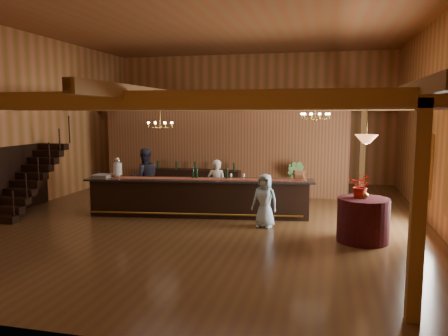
% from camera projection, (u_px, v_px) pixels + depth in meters
% --- Properties ---
extents(floor, '(14.00, 14.00, 0.00)m').
position_uv_depth(floor, '(211.00, 216.00, 12.67)').
color(floor, '#54371B').
rests_on(floor, ground).
extents(ceiling, '(14.00, 14.00, 0.00)m').
position_uv_depth(ceiling, '(210.00, 21.00, 11.98)').
color(ceiling, brown).
rests_on(ceiling, wall_back).
extents(wall_back, '(12.00, 0.10, 5.50)m').
position_uv_depth(wall_back, '(252.00, 118.00, 19.09)').
color(wall_back, '#BE7449').
rests_on(wall_back, floor).
extents(wall_front, '(12.00, 0.10, 5.50)m').
position_uv_depth(wall_front, '(68.00, 132.00, 5.57)').
color(wall_front, '#BE7449').
rests_on(wall_front, floor).
extents(wall_left, '(0.10, 14.00, 5.50)m').
position_uv_depth(wall_left, '(26.00, 121.00, 13.69)').
color(wall_left, '#BE7449').
rests_on(wall_left, floor).
extents(wall_right, '(0.10, 14.00, 5.50)m').
position_uv_depth(wall_right, '(441.00, 123.00, 10.96)').
color(wall_right, '#BE7449').
rests_on(wall_right, floor).
extents(beam_grid, '(11.90, 13.90, 0.39)m').
position_uv_depth(beam_grid, '(215.00, 104.00, 12.75)').
color(beam_grid, olive).
rests_on(beam_grid, wall_left).
extents(support_posts, '(9.20, 10.20, 3.20)m').
position_uv_depth(support_posts, '(206.00, 164.00, 11.99)').
color(support_posts, olive).
rests_on(support_posts, floor).
extents(partition_wall, '(9.00, 0.18, 3.10)m').
position_uv_depth(partition_wall, '(222.00, 152.00, 15.97)').
color(partition_wall, brown).
rests_on(partition_wall, floor).
extents(window_right_back, '(0.12, 1.05, 1.75)m').
position_uv_depth(window_right_back, '(427.00, 165.00, 12.09)').
color(window_right_back, white).
rests_on(window_right_back, wall_right).
extents(staircase, '(1.00, 2.80, 2.00)m').
position_uv_depth(staircase, '(29.00, 180.00, 13.07)').
color(staircase, black).
rests_on(staircase, floor).
extents(backroom_boxes, '(4.10, 0.60, 1.10)m').
position_uv_depth(backroom_boxes, '(238.00, 173.00, 17.99)').
color(backroom_boxes, black).
rests_on(backroom_boxes, floor).
extents(tasting_bar, '(6.62, 1.70, 1.11)m').
position_uv_depth(tasting_bar, '(199.00, 197.00, 12.65)').
color(tasting_bar, black).
rests_on(tasting_bar, floor).
extents(beverage_dispenser, '(0.26, 0.26, 0.60)m').
position_uv_depth(beverage_dispenser, '(117.00, 168.00, 12.83)').
color(beverage_dispenser, silver).
rests_on(beverage_dispenser, tasting_bar).
extents(glass_rack_tray, '(0.50, 0.50, 0.10)m').
position_uv_depth(glass_rack_tray, '(102.00, 176.00, 12.79)').
color(glass_rack_tray, gray).
rests_on(glass_rack_tray, tasting_bar).
extents(raffle_drum, '(0.34, 0.24, 0.30)m').
position_uv_depth(raffle_drum, '(299.00, 175.00, 12.24)').
color(raffle_drum, '#A36A3E').
rests_on(raffle_drum, tasting_bar).
extents(bar_bottle_0, '(0.07, 0.07, 0.30)m').
position_uv_depth(bar_bottle_0, '(193.00, 173.00, 12.71)').
color(bar_bottle_0, black).
rests_on(bar_bottle_0, tasting_bar).
extents(bar_bottle_1, '(0.07, 0.07, 0.30)m').
position_uv_depth(bar_bottle_1, '(197.00, 173.00, 12.70)').
color(bar_bottle_1, black).
rests_on(bar_bottle_1, tasting_bar).
extents(bar_bottle_2, '(0.07, 0.07, 0.30)m').
position_uv_depth(bar_bottle_2, '(227.00, 174.00, 12.61)').
color(bar_bottle_2, black).
rests_on(bar_bottle_2, tasting_bar).
extents(backbar_shelf, '(3.31, 0.55, 0.93)m').
position_uv_depth(backbar_shelf, '(195.00, 182.00, 16.01)').
color(backbar_shelf, black).
rests_on(backbar_shelf, floor).
extents(round_table, '(1.19, 1.19, 1.03)m').
position_uv_depth(round_table, '(363.00, 220.00, 10.16)').
color(round_table, '#3E0E1A').
rests_on(round_table, floor).
extents(chandelier_left, '(0.80, 0.80, 0.72)m').
position_uv_depth(chandelier_left, '(160.00, 125.00, 13.30)').
color(chandelier_left, '#AA8732').
rests_on(chandelier_left, beam_grid).
extents(chandelier_right, '(0.80, 0.80, 0.45)m').
position_uv_depth(chandelier_right, '(315.00, 116.00, 12.33)').
color(chandelier_right, '#AA8732').
rests_on(chandelier_right, beam_grid).
extents(pendant_lamp, '(0.52, 0.52, 0.90)m').
position_uv_depth(pendant_lamp, '(366.00, 139.00, 9.92)').
color(pendant_lamp, '#AA8732').
rests_on(pendant_lamp, beam_grid).
extents(bartender, '(0.58, 0.38, 1.58)m').
position_uv_depth(bartender, '(217.00, 185.00, 13.33)').
color(bartender, white).
rests_on(bartender, floor).
extents(staff_second, '(1.16, 1.10, 1.90)m').
position_uv_depth(staff_second, '(145.00, 178.00, 13.70)').
color(staff_second, '#282737').
rests_on(staff_second, floor).
extents(guest, '(0.78, 0.60, 1.42)m').
position_uv_depth(guest, '(265.00, 201.00, 11.42)').
color(guest, '#A5CDE8').
rests_on(guest, floor).
extents(floor_plant, '(0.82, 0.70, 1.34)m').
position_uv_depth(floor_plant, '(293.00, 180.00, 15.16)').
color(floor_plant, '#497839').
rests_on(floor_plant, floor).
extents(table_flowers, '(0.64, 0.60, 0.58)m').
position_uv_depth(table_flowers, '(361.00, 186.00, 10.13)').
color(table_flowers, '#A31A0D').
rests_on(table_flowers, round_table).
extents(table_vase, '(0.19, 0.19, 0.31)m').
position_uv_depth(table_vase, '(364.00, 191.00, 10.10)').
color(table_vase, '#AA8732').
rests_on(table_vase, round_table).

